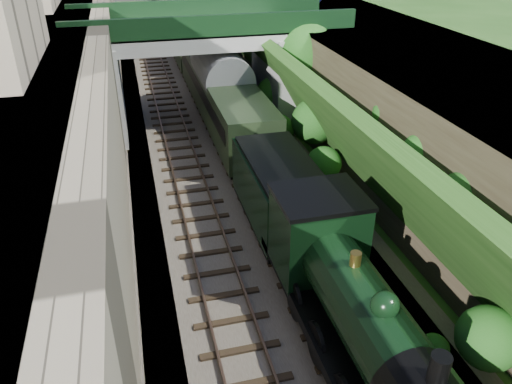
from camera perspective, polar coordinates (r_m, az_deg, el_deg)
The scene contains 14 objects.
trackbed at distance 28.94m, azimuth -4.71°, elevation 5.01°, with size 10.00×90.00×0.20m, color #473F38.
retaining_wall at distance 27.44m, azimuth -16.55°, elevation 10.15°, with size 1.00×90.00×7.00m, color #756B56.
street_plateau_left at distance 27.82m, azimuth -23.80°, elevation 9.13°, with size 6.00×90.00×7.00m, color #262628.
street_plateau_right at distance 30.78m, azimuth 13.11°, elevation 11.85°, with size 8.00×90.00×6.25m, color #262628.
embankment_slope at distance 26.08m, azimuth 7.39°, elevation 8.33°, with size 4.49×90.00×6.36m.
track_left at distance 28.66m, azimuth -8.67°, elevation 4.83°, with size 2.50×90.00×0.20m.
track_right at distance 29.09m, azimuth -2.39°, elevation 5.52°, with size 2.50×90.00×0.20m.
road_bridge at distance 31.53m, azimuth -4.61°, elevation 14.69°, with size 16.00×6.40×7.25m.
tree at distance 30.19m, azimuth 5.94°, elevation 15.10°, with size 3.60×3.80×6.60m.
locomotive at distance 15.12m, azimuth 10.97°, elevation -12.74°, with size 3.10×10.23×3.83m.
tender at distance 20.87m, azimuth 2.67°, elevation -0.32°, with size 2.70×6.00×3.05m.
coach_front at distance 31.99m, azimuth -3.95°, elevation 11.15°, with size 2.90×18.00×3.70m.
coach_middle at distance 50.03m, azimuth -8.24°, elevation 17.47°, with size 2.90×18.00×3.70m.
coach_rear at distance 68.48m, azimuth -10.34°, elevation 20.38°, with size 2.90×18.00×3.70m.
Camera 1 is at (-4.27, -6.11, 11.83)m, focal length 35.00 mm.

